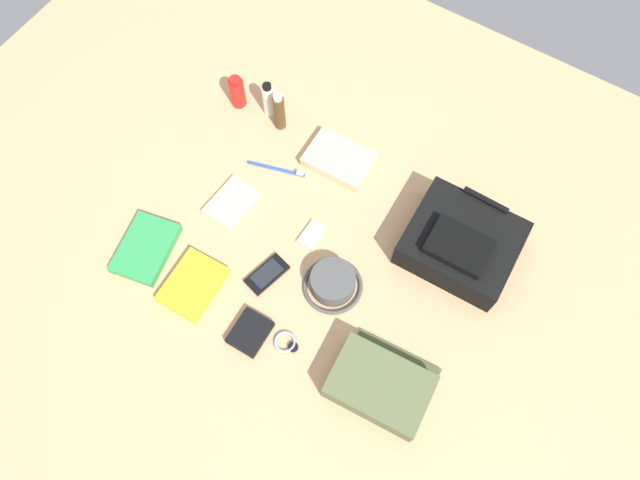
# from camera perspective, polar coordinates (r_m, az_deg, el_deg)

# --- Properties ---
(ground_plane) EXTENTS (2.64, 2.02, 0.02)m
(ground_plane) POSITION_cam_1_polar(r_m,az_deg,el_deg) (1.70, 0.00, -0.71)
(ground_plane) COLOR tan
(ground_plane) RESTS_ON ground
(backpack) EXTENTS (0.31, 0.27, 0.13)m
(backpack) POSITION_cam_1_polar(r_m,az_deg,el_deg) (1.68, 13.65, -0.30)
(backpack) COLOR black
(backpack) RESTS_ON ground_plane
(toiletry_pouch) EXTENTS (0.26, 0.23, 0.08)m
(toiletry_pouch) POSITION_cam_1_polar(r_m,az_deg,el_deg) (1.54, 5.94, -13.95)
(toiletry_pouch) COLOR #56603D
(toiletry_pouch) RESTS_ON ground_plane
(bucket_hat) EXTENTS (0.17, 0.17, 0.07)m
(bucket_hat) POSITION_cam_1_polar(r_m,az_deg,el_deg) (1.61, 1.27, -4.21)
(bucket_hat) COLOR #4A4A4A
(bucket_hat) RESTS_ON ground_plane
(sunscreen_spray) EXTENTS (0.05, 0.05, 0.12)m
(sunscreen_spray) POSITION_cam_1_polar(r_m,az_deg,el_deg) (1.92, -8.12, 14.18)
(sunscreen_spray) COLOR red
(sunscreen_spray) RESTS_ON ground_plane
(toothpaste_tube) EXTENTS (0.04, 0.04, 0.13)m
(toothpaste_tube) POSITION_cam_1_polar(r_m,az_deg,el_deg) (1.88, -5.06, 13.55)
(toothpaste_tube) COLOR white
(toothpaste_tube) RESTS_ON ground_plane
(cologne_bottle) EXTENTS (0.04, 0.04, 0.15)m
(cologne_bottle) POSITION_cam_1_polar(r_m,az_deg,el_deg) (1.84, -4.02, 12.44)
(cologne_bottle) COLOR #473319
(cologne_bottle) RESTS_ON ground_plane
(paperback_novel) EXTENTS (0.18, 0.22, 0.03)m
(paperback_novel) POSITION_cam_1_polar(r_m,az_deg,el_deg) (1.74, -16.69, -0.82)
(paperback_novel) COLOR #2D934C
(paperback_novel) RESTS_ON ground_plane
(travel_guidebook) EXTENTS (0.14, 0.18, 0.03)m
(travel_guidebook) POSITION_cam_1_polar(r_m,az_deg,el_deg) (1.67, -12.34, -4.35)
(travel_guidebook) COLOR yellow
(travel_guidebook) RESTS_ON ground_plane
(cell_phone) EXTENTS (0.09, 0.14, 0.01)m
(cell_phone) POSITION_cam_1_polar(r_m,az_deg,el_deg) (1.65, -5.22, -3.36)
(cell_phone) COLOR black
(cell_phone) RESTS_ON ground_plane
(media_player) EXTENTS (0.05, 0.08, 0.01)m
(media_player) POSITION_cam_1_polar(r_m,az_deg,el_deg) (1.69, -0.82, 0.49)
(media_player) COLOR #B7B7BC
(media_player) RESTS_ON ground_plane
(wristwatch) EXTENTS (0.07, 0.06, 0.01)m
(wristwatch) POSITION_cam_1_polar(r_m,az_deg,el_deg) (1.59, -3.33, -10.01)
(wristwatch) COLOR #99999E
(wristwatch) RESTS_ON ground_plane
(toothbrush) EXTENTS (0.18, 0.06, 0.02)m
(toothbrush) POSITION_cam_1_polar(r_m,az_deg,el_deg) (1.80, -4.00, 6.93)
(toothbrush) COLOR blue
(toothbrush) RESTS_ON ground_plane
(wallet) EXTENTS (0.09, 0.11, 0.02)m
(wallet) POSITION_cam_1_polar(r_m,az_deg,el_deg) (1.60, -6.87, -8.99)
(wallet) COLOR black
(wallet) RESTS_ON ground_plane
(notepad) EXTENTS (0.12, 0.16, 0.02)m
(notepad) POSITION_cam_1_polar(r_m,az_deg,el_deg) (1.76, -8.63, 3.60)
(notepad) COLOR beige
(notepad) RESTS_ON ground_plane
(folded_towel) EXTENTS (0.20, 0.15, 0.04)m
(folded_towel) POSITION_cam_1_polar(r_m,az_deg,el_deg) (1.80, 1.93, 7.89)
(folded_towel) COLOR beige
(folded_towel) RESTS_ON ground_plane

